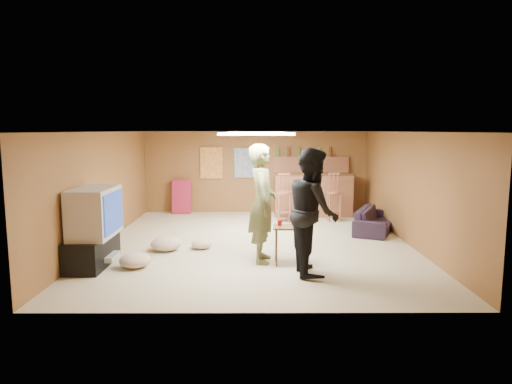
{
  "coord_description": "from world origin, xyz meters",
  "views": [
    {
      "loc": [
        -0.03,
        -8.86,
        2.23
      ],
      "look_at": [
        0.0,
        0.2,
        1.0
      ],
      "focal_mm": 32.0,
      "sensor_mm": 36.0,
      "label": 1
    }
  ],
  "objects_px": {
    "tray_table": "(288,245)",
    "tv_body": "(95,212)",
    "person_black": "(313,211)",
    "bar_counter": "(313,195)",
    "person_olive": "(262,204)",
    "sofa": "(375,220)"
  },
  "relations": [
    {
      "from": "tv_body",
      "to": "person_olive",
      "type": "bearing_deg",
      "value": 4.84
    },
    {
      "from": "tray_table",
      "to": "person_olive",
      "type": "bearing_deg",
      "value": 158.96
    },
    {
      "from": "tv_body",
      "to": "person_black",
      "type": "xyz_separation_m",
      "value": [
        3.52,
        -0.4,
        0.08
      ]
    },
    {
      "from": "person_olive",
      "to": "person_black",
      "type": "distance_m",
      "value": 1.0
    },
    {
      "from": "tv_body",
      "to": "bar_counter",
      "type": "distance_m",
      "value": 6.09
    },
    {
      "from": "person_olive",
      "to": "tray_table",
      "type": "xyz_separation_m",
      "value": [
        0.43,
        -0.17,
        -0.68
      ]
    },
    {
      "from": "person_olive",
      "to": "sofa",
      "type": "xyz_separation_m",
      "value": [
        2.55,
        2.33,
        -0.75
      ]
    },
    {
      "from": "bar_counter",
      "to": "tray_table",
      "type": "xyz_separation_m",
      "value": [
        -0.97,
        -4.38,
        -0.23
      ]
    },
    {
      "from": "tray_table",
      "to": "tv_body",
      "type": "bearing_deg",
      "value": -178.78
    },
    {
      "from": "person_olive",
      "to": "sofa",
      "type": "distance_m",
      "value": 3.54
    },
    {
      "from": "bar_counter",
      "to": "tray_table",
      "type": "bearing_deg",
      "value": -102.43
    },
    {
      "from": "sofa",
      "to": "tray_table",
      "type": "distance_m",
      "value": 3.28
    },
    {
      "from": "tv_body",
      "to": "sofa",
      "type": "distance_m",
      "value": 5.93
    },
    {
      "from": "tv_body",
      "to": "sofa",
      "type": "height_order",
      "value": "tv_body"
    },
    {
      "from": "tv_body",
      "to": "tray_table",
      "type": "height_order",
      "value": "tv_body"
    },
    {
      "from": "tv_body",
      "to": "bar_counter",
      "type": "xyz_separation_m",
      "value": [
        4.15,
        4.45,
        -0.35
      ]
    },
    {
      "from": "person_black",
      "to": "tray_table",
      "type": "relative_size",
      "value": 3.04
    },
    {
      "from": "person_black",
      "to": "tray_table",
      "type": "distance_m",
      "value": 0.88
    },
    {
      "from": "person_olive",
      "to": "person_black",
      "type": "height_order",
      "value": "person_olive"
    },
    {
      "from": "tv_body",
      "to": "person_black",
      "type": "relative_size",
      "value": 0.56
    },
    {
      "from": "person_olive",
      "to": "tray_table",
      "type": "bearing_deg",
      "value": -109.54
    },
    {
      "from": "bar_counter",
      "to": "sofa",
      "type": "distance_m",
      "value": 2.23
    }
  ]
}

